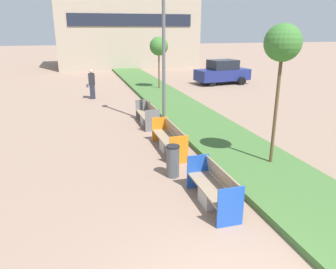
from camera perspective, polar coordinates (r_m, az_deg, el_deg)
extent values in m
cube|color=#426B33|center=(16.70, 3.12, 3.82)|extent=(2.80, 120.00, 0.18)
cube|color=tan|center=(38.82, -7.29, 18.39)|extent=(15.03, 7.15, 9.08)
cube|color=#1E2333|center=(35.25, -6.34, 19.21)|extent=(12.62, 0.08, 1.20)
cube|color=#ADA8A0|center=(8.29, 7.65, -10.70)|extent=(0.52, 0.60, 0.42)
cube|color=gray|center=(8.18, 7.72, -9.29)|extent=(0.58, 1.93, 0.05)
cube|color=gray|center=(8.17, 9.55, -7.37)|extent=(0.14, 1.85, 0.48)
cube|color=blue|center=(7.39, 10.82, -12.35)|extent=(0.62, 0.04, 0.94)
cube|color=blue|center=(8.99, 5.23, -6.38)|extent=(0.62, 0.04, 0.94)
cube|color=#ADA8A0|center=(11.62, 0.08, -1.93)|extent=(0.52, 0.60, 0.42)
cube|color=gray|center=(11.55, 0.08, -0.86)|extent=(0.58, 2.37, 0.05)
cube|color=gray|center=(11.54, 1.37, 0.50)|extent=(0.14, 2.27, 0.48)
cube|color=orange|center=(10.45, 1.91, -2.73)|extent=(0.62, 0.04, 0.94)
cube|color=orange|center=(12.64, -1.43, 0.98)|extent=(0.62, 0.04, 0.94)
cube|color=#ADA8A0|center=(14.86, -3.66, 2.49)|extent=(0.52, 0.60, 0.42)
cube|color=gray|center=(14.80, -3.68, 3.35)|extent=(0.58, 2.09, 0.05)
cube|color=gray|center=(14.80, -2.68, 4.41)|extent=(0.14, 2.01, 0.48)
cube|color=slate|center=(13.79, -2.72, 2.41)|extent=(0.62, 0.04, 0.94)
cube|color=slate|center=(15.81, -4.52, 4.40)|extent=(0.62, 0.04, 0.94)
cylinder|color=#4C4F51|center=(9.58, 0.84, -4.80)|extent=(0.38, 0.38, 0.91)
cylinder|color=black|center=(9.41, 0.85, -2.10)|extent=(0.40, 0.40, 0.05)
cylinder|color=#56595B|center=(13.96, -0.76, 17.50)|extent=(0.14, 0.14, 8.10)
cylinder|color=brown|center=(10.34, 18.22, 3.54)|extent=(0.10, 0.10, 3.50)
sphere|color=#38702D|center=(10.06, 19.38, 14.85)|extent=(1.06, 1.06, 1.06)
cylinder|color=brown|center=(23.12, -1.58, 10.95)|extent=(0.10, 0.10, 2.68)
sphere|color=#38702D|center=(22.98, -1.61, 15.12)|extent=(1.25, 1.25, 1.25)
cube|color=#232633|center=(20.94, -13.02, 7.25)|extent=(0.30, 0.22, 0.87)
cube|color=#232328|center=(20.81, -13.17, 9.38)|extent=(0.38, 0.24, 0.70)
sphere|color=tan|center=(20.75, -13.26, 10.67)|extent=(0.24, 0.24, 0.24)
cube|color=navy|center=(20.86, -13.86, 8.25)|extent=(0.12, 0.20, 0.18)
cube|color=navy|center=(26.42, 9.44, 10.24)|extent=(4.39, 2.29, 0.84)
cube|color=black|center=(26.33, 9.53, 11.92)|extent=(2.28, 1.81, 0.72)
cylinder|color=black|center=(26.26, 12.75, 9.07)|extent=(0.60, 0.20, 0.60)
cylinder|color=black|center=(27.83, 10.98, 9.66)|extent=(0.60, 0.20, 0.60)
cylinder|color=black|center=(25.16, 7.64, 8.98)|extent=(0.60, 0.20, 0.60)
cylinder|color=black|center=(26.80, 6.09, 9.58)|extent=(0.60, 0.20, 0.60)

